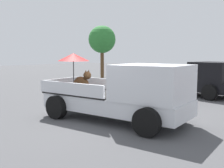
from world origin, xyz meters
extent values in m
plane|color=#4C4C4F|center=(0.00, 0.00, 0.00)|extent=(80.00, 80.00, 0.00)
cylinder|color=black|center=(1.68, 1.09, 0.40)|extent=(0.82, 0.33, 0.80)
cylinder|color=black|center=(1.81, -0.86, 0.40)|extent=(0.82, 0.33, 0.80)
cylinder|color=black|center=(-1.81, 0.86, 0.40)|extent=(0.82, 0.33, 0.80)
cylinder|color=black|center=(-1.68, -1.09, 0.40)|extent=(0.82, 0.33, 0.80)
cube|color=silver|center=(0.00, 0.00, 0.57)|extent=(5.11, 2.13, 0.50)
cube|color=silver|center=(1.40, 0.09, 1.36)|extent=(2.22, 1.99, 1.08)
cube|color=#4C606B|center=(2.39, 0.16, 1.56)|extent=(0.17, 1.72, 0.64)
cube|color=black|center=(-1.15, -0.08, 0.85)|extent=(2.92, 2.02, 0.06)
cube|color=silver|center=(-1.21, 0.84, 1.08)|extent=(2.80, 0.28, 0.40)
cube|color=silver|center=(-1.09, -0.99, 1.08)|extent=(2.80, 0.28, 0.40)
cube|color=silver|center=(-2.49, -0.16, 1.08)|extent=(0.22, 1.84, 0.40)
ellipsoid|color=#472D19|center=(-1.45, -0.13, 1.14)|extent=(0.70, 0.36, 0.52)
sphere|color=#472D19|center=(-1.15, -0.11, 1.46)|extent=(0.30, 0.30, 0.28)
cone|color=#472D19|center=(-1.16, -0.03, 1.60)|extent=(0.10, 0.10, 0.12)
cone|color=#472D19|center=(-1.15, -0.19, 1.60)|extent=(0.10, 0.10, 0.12)
cylinder|color=black|center=(-1.80, -0.16, 1.44)|extent=(0.03, 0.03, 1.12)
cone|color=red|center=(-1.80, -0.16, 2.10)|extent=(1.23, 1.23, 0.28)
cylinder|color=black|center=(1.14, 5.86, 0.38)|extent=(0.80, 0.40, 0.76)
cylinder|color=black|center=(-1.64, 8.33, 0.38)|extent=(0.80, 0.40, 0.76)
cylinder|color=black|center=(-2.00, 6.47, 0.38)|extent=(0.80, 0.40, 0.76)
cube|color=black|center=(-0.25, 7.10, 0.55)|extent=(5.06, 2.69, 0.50)
cube|color=black|center=(0.93, 6.86, 1.30)|extent=(2.21, 2.13, 1.00)
cube|color=black|center=(-1.23, 7.29, 1.00)|extent=(2.99, 2.28, 0.40)
cylinder|color=brown|center=(-10.72, 11.57, 1.31)|extent=(0.32, 0.32, 2.63)
sphere|color=#2D7A33|center=(-10.72, 11.57, 3.50)|extent=(2.47, 2.47, 2.47)
camera|label=1|loc=(5.52, -6.89, 2.24)|focal=42.94mm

